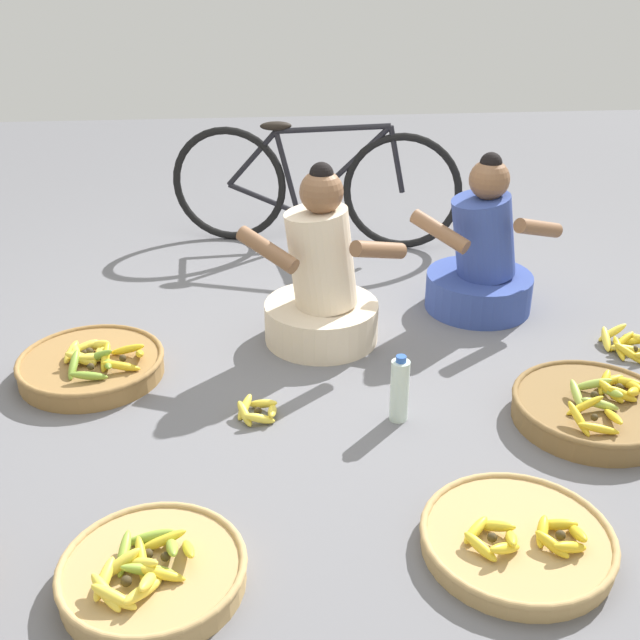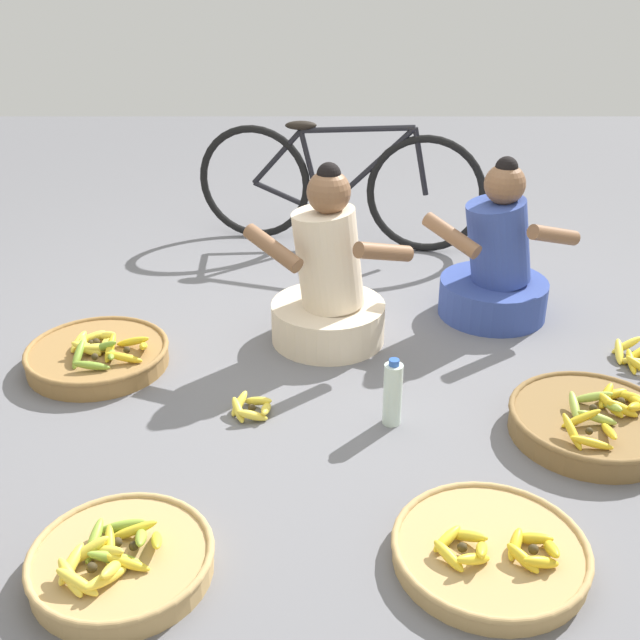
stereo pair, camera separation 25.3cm
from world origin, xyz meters
name	(u,v)px [view 1 (the left image)]	position (x,y,z in m)	size (l,w,h in m)	color
ground_plane	(316,372)	(0.00, 0.00, 0.00)	(10.00, 10.00, 0.00)	slate
vendor_woman_front	(321,286)	(0.05, 0.30, 0.27)	(0.75, 0.52, 0.83)	beige
vendor_woman_behind	(481,261)	(0.86, 0.56, 0.25)	(0.75, 0.52, 0.79)	#334793
bicycle_leaning	(314,186)	(0.12, 1.52, 0.36)	(1.67, 0.43, 0.73)	black
banana_basket_back_right	(593,408)	(1.03, -0.46, 0.06)	(0.62, 0.62, 0.17)	brown
banana_basket_front_left	(152,572)	(-0.57, -1.18, 0.05)	(0.55, 0.55, 0.16)	tan
banana_basket_near_vendor	(518,539)	(0.53, -1.13, 0.04)	(0.60, 0.60, 0.13)	tan
banana_basket_mid_right	(92,364)	(-0.95, 0.05, 0.05)	(0.62, 0.62, 0.17)	olive
loose_bananas_back_left	(627,344)	(1.41, 0.07, 0.03)	(0.23, 0.29, 0.10)	yellow
loose_bananas_front_center	(257,411)	(-0.26, -0.33, 0.03)	(0.18, 0.18, 0.08)	yellow
water_bottle	(399,390)	(0.29, -0.39, 0.13)	(0.07, 0.07, 0.28)	silver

